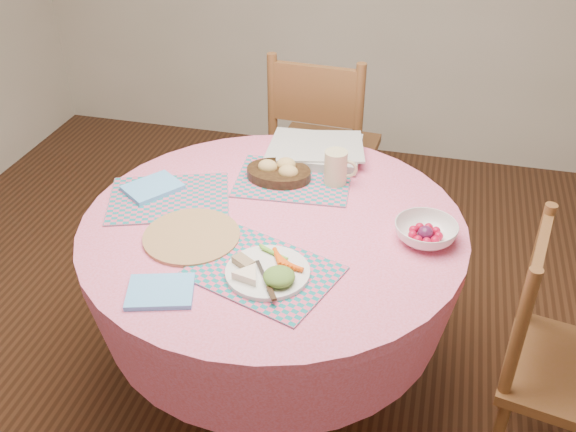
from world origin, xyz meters
name	(u,v)px	position (x,y,z in m)	size (l,w,h in m)	color
ground	(275,382)	(0.00, 0.00, 0.00)	(4.00, 4.00, 0.00)	#331C0F
dining_table	(274,269)	(0.00, 0.00, 0.56)	(1.24, 1.24, 0.75)	pink
chair_right	(557,359)	(0.92, -0.10, 0.46)	(0.46, 0.48, 0.89)	brown
chair_back	(322,148)	(-0.03, 0.97, 0.52)	(0.49, 0.47, 1.00)	brown
placemat_front	(263,271)	(0.04, -0.26, 0.75)	(0.40, 0.30, 0.01)	#177C81
placemat_left	(169,198)	(-0.38, 0.05, 0.75)	(0.40, 0.30, 0.01)	#177C81
placemat_back	(294,180)	(0.00, 0.27, 0.75)	(0.40, 0.30, 0.01)	#177C81
wicker_trivet	(192,236)	(-0.22, -0.15, 0.76)	(0.30, 0.30, 0.01)	olive
napkin_near	(160,291)	(-0.21, -0.42, 0.76)	(0.18, 0.14, 0.01)	#63B5FF
napkin_far	(153,187)	(-0.45, 0.08, 0.76)	(0.18, 0.14, 0.01)	#63B5FF
dinner_plate	(270,271)	(0.07, -0.27, 0.77)	(0.24, 0.24, 0.05)	white
bread_bowl	(279,171)	(-0.05, 0.26, 0.78)	(0.23, 0.23, 0.08)	black
latte_mug	(336,167)	(0.15, 0.28, 0.82)	(0.12, 0.08, 0.12)	beige
fruit_bowl	(426,233)	(0.48, 0.02, 0.78)	(0.21, 0.21, 0.06)	white
newspaper_stack	(316,150)	(0.04, 0.46, 0.78)	(0.38, 0.31, 0.04)	silver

